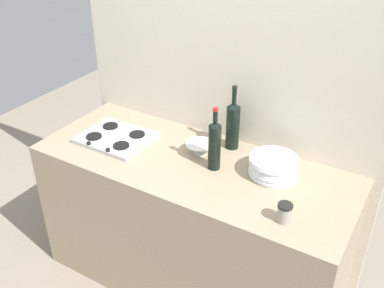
% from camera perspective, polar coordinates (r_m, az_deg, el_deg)
% --- Properties ---
extents(ground_plane, '(6.00, 6.00, 0.00)m').
position_cam_1_polar(ground_plane, '(3.06, 0.00, -16.65)').
color(ground_plane, gray).
rests_on(ground_plane, ground).
extents(counter_block, '(1.80, 0.70, 0.90)m').
position_cam_1_polar(counter_block, '(2.74, 0.00, -10.28)').
color(counter_block, tan).
rests_on(counter_block, ground).
extents(backsplash_panel, '(1.90, 0.06, 2.26)m').
position_cam_1_polar(backsplash_panel, '(2.65, 4.25, 5.66)').
color(backsplash_panel, beige).
rests_on(backsplash_panel, ground).
extents(stovetop_hob, '(0.41, 0.34, 0.04)m').
position_cam_1_polar(stovetop_hob, '(2.71, -9.67, 0.80)').
color(stovetop_hob, '#B2B2B7').
rests_on(stovetop_hob, counter_block).
extents(plate_stack, '(0.26, 0.26, 0.10)m').
position_cam_1_polar(plate_stack, '(2.38, 10.33, -2.82)').
color(plate_stack, white).
rests_on(plate_stack, counter_block).
extents(wine_bottle_leftmost, '(0.08, 0.08, 0.38)m').
position_cam_1_polar(wine_bottle_leftmost, '(2.55, 5.22, 2.49)').
color(wine_bottle_leftmost, black).
rests_on(wine_bottle_leftmost, counter_block).
extents(wine_bottle_mid_left, '(0.07, 0.07, 0.36)m').
position_cam_1_polar(wine_bottle_mid_left, '(2.35, 2.89, -0.03)').
color(wine_bottle_mid_left, black).
rests_on(wine_bottle_mid_left, counter_block).
extents(mixing_bowl, '(0.17, 0.17, 0.06)m').
position_cam_1_polar(mixing_bowl, '(2.53, 1.03, -0.49)').
color(mixing_bowl, white).
rests_on(mixing_bowl, counter_block).
extents(condiment_jar_front, '(0.07, 0.07, 0.09)m').
position_cam_1_polar(condiment_jar_front, '(2.09, 11.69, -8.56)').
color(condiment_jar_front, '#9E998C').
rests_on(condiment_jar_front, counter_block).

